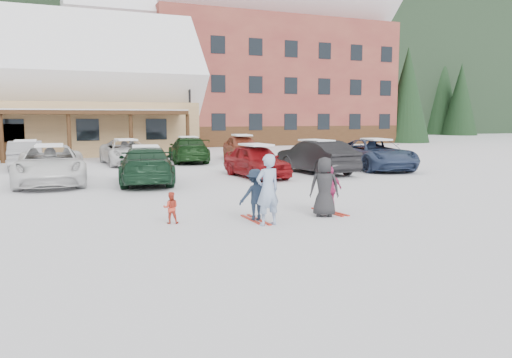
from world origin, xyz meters
name	(u,v)px	position (x,y,z in m)	size (l,w,h in m)	color
ground	(260,226)	(0.00, 0.00, 0.00)	(160.00, 160.00, 0.00)	white
forested_hillside	(74,24)	(0.00, 85.00, 19.00)	(300.00, 70.00, 38.00)	black
alpine_hotel	(246,58)	(14.27, 38.00, 8.63)	(31.48, 14.01, 21.48)	maroon
lamp_post	(190,109)	(4.66, 24.19, 3.23)	(0.50, 0.25, 5.66)	black
conifer_1	(408,82)	(30.00, 32.00, 6.26)	(4.84, 4.84, 11.22)	black
conifer_3	(155,94)	(6.00, 44.00, 5.12)	(3.96, 3.96, 9.18)	black
conifer_4	(363,88)	(34.00, 46.00, 6.54)	(5.06, 5.06, 11.73)	black
adult_skier	(268,190)	(0.18, -0.03, 0.86)	(0.63, 0.41, 1.72)	#91A8CD
toddler_red	(171,208)	(-1.92, 1.06, 0.39)	(0.38, 0.30, 0.78)	red
child_navy	(255,195)	(0.12, 0.60, 0.65)	(0.84, 0.48, 1.30)	#1A273A
skis_child_navy	(255,220)	(0.12, 0.60, 0.01)	(0.20, 1.40, 0.03)	red
child_magenta	(330,189)	(2.42, 0.85, 0.64)	(0.75, 0.31, 1.27)	#C02D6E
skis_child_magenta	(330,212)	(2.42, 0.85, 0.01)	(0.20, 1.40, 0.03)	red
bystander_dark	(324,187)	(1.99, 0.41, 0.78)	(0.77, 0.50, 1.57)	#262628
parked_car_2	(50,165)	(-4.65, 9.99, 0.76)	(2.53, 5.50, 1.53)	white
parked_car_3	(146,165)	(-1.18, 8.81, 0.73)	(2.05, 5.04, 1.46)	#153421
parked_car_4	(256,161)	(3.61, 9.12, 0.71)	(1.68, 4.17, 1.42)	maroon
parked_car_5	(316,157)	(6.79, 9.49, 0.77)	(1.63, 4.67, 1.54)	black
parked_car_6	(376,154)	(10.42, 9.95, 0.76)	(2.51, 5.45, 1.51)	navy
parked_car_9	(26,155)	(-5.78, 16.64, 0.72)	(1.52, 4.36, 1.44)	#98989C
parked_car_10	(126,152)	(-0.80, 17.21, 0.70)	(2.31, 5.01, 1.39)	white
parked_car_11	(188,150)	(2.76, 17.40, 0.73)	(2.06, 5.06, 1.47)	#133313
parked_car_12	(242,148)	(6.15, 17.62, 0.77)	(1.81, 4.50, 1.53)	brown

